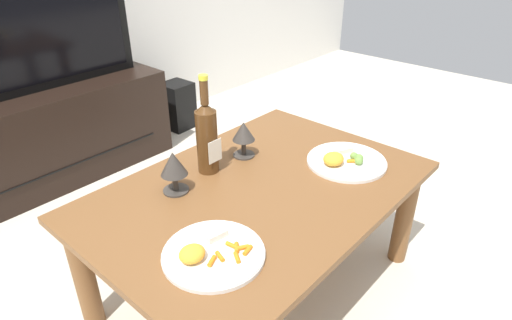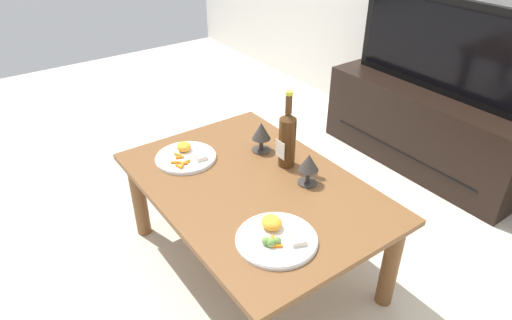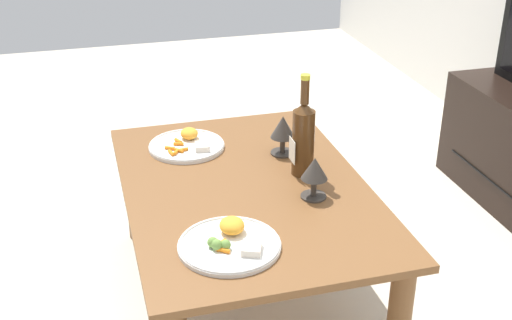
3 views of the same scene
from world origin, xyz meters
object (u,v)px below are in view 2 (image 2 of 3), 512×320
object	(u,v)px
dining_table	(253,198)
dinner_plate_right	(276,237)
tv_stand	(426,128)
tv_screen	(444,46)
dinner_plate_left	(186,156)
wine_bottle	(287,137)
goblet_left	(261,132)
goblet_right	(309,164)

from	to	relation	value
dining_table	dinner_plate_right	distance (m)	0.37
tv_stand	tv_screen	world-z (taller)	tv_screen
dining_table	tv_screen	bearing A→B (deg)	94.80
dinner_plate_left	wine_bottle	bearing A→B (deg)	48.08
dining_table	goblet_left	size ratio (longest dim) A/B	7.87
goblet_left	goblet_right	xyz separation A→B (m)	(0.33, 0.00, -0.00)
goblet_left	wine_bottle	bearing A→B (deg)	6.37
tv_screen	dinner_plate_left	distance (m)	1.54
tv_screen	wine_bottle	bearing A→B (deg)	-86.07
tv_screen	goblet_left	bearing A→B (deg)	-94.05
wine_bottle	goblet_right	xyz separation A→B (m)	(0.16, -0.02, -0.05)
goblet_left	tv_screen	bearing A→B (deg)	85.95
dining_table	tv_stand	xyz separation A→B (m)	(-0.11, 1.37, -0.13)
dinner_plate_left	tv_screen	bearing A→B (deg)	81.54
tv_stand	tv_screen	distance (m)	0.50
wine_bottle	goblet_right	size ratio (longest dim) A/B	2.54
goblet_left	dinner_plate_left	bearing A→B (deg)	-113.60
dining_table	tv_stand	bearing A→B (deg)	94.79
tv_stand	wine_bottle	world-z (taller)	wine_bottle
wine_bottle	dinner_plate_right	bearing A→B (deg)	-42.79
goblet_right	goblet_left	bearing A→B (deg)	180.00
dining_table	goblet_right	xyz separation A→B (m)	(0.13, 0.19, 0.17)
dining_table	tv_stand	world-z (taller)	tv_stand
dinner_plate_right	tv_screen	bearing A→B (deg)	106.52
tv_stand	dinner_plate_right	xyz separation A→B (m)	(0.44, -1.50, 0.22)
wine_bottle	goblet_left	xyz separation A→B (m)	(-0.16, -0.02, -0.04)
wine_bottle	goblet_left	distance (m)	0.17
goblet_left	dinner_plate_left	xyz separation A→B (m)	(-0.14, -0.32, -0.08)
wine_bottle	goblet_left	bearing A→B (deg)	-173.63
tv_stand	dinner_plate_left	xyz separation A→B (m)	(-0.22, -1.50, 0.22)
tv_stand	wine_bottle	xyz separation A→B (m)	(0.08, -1.16, 0.35)
tv_stand	goblet_left	xyz separation A→B (m)	(-0.08, -1.18, 0.30)
tv_stand	goblet_right	xyz separation A→B (m)	(0.24, -1.18, 0.30)
goblet_right	dinner_plate_left	distance (m)	0.57
tv_screen	goblet_left	world-z (taller)	tv_screen
wine_bottle	dinner_plate_left	size ratio (longest dim) A/B	1.28
dining_table	goblet_right	world-z (taller)	goblet_right
tv_stand	wine_bottle	size ratio (longest dim) A/B	3.58
tv_stand	dinner_plate_right	world-z (taller)	dinner_plate_right
tv_screen	goblet_right	world-z (taller)	tv_screen
wine_bottle	dinner_plate_left	distance (m)	0.47
tv_screen	goblet_left	size ratio (longest dim) A/B	7.71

